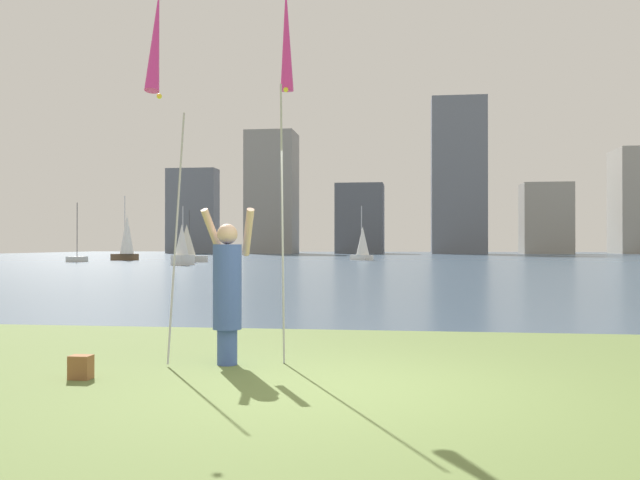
# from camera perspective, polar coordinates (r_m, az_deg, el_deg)

# --- Properties ---
(ground) EXTENTS (120.00, 138.00, 0.12)m
(ground) POSITION_cam_1_polar(r_m,az_deg,el_deg) (57.71, 6.90, -1.80)
(ground) COLOR #5B7038
(person) EXTENTS (0.67, 0.50, 1.84)m
(person) POSITION_cam_1_polar(r_m,az_deg,el_deg) (8.20, -7.63, -3.89)
(person) COLOR #3F59A5
(person) RESTS_ON ground
(kite_flag_left) EXTENTS (0.16, 1.17, 4.26)m
(kite_flag_left) POSITION_cam_1_polar(r_m,az_deg,el_deg) (8.11, -13.29, 14.96)
(kite_flag_left) COLOR #B2B2B7
(kite_flag_left) RESTS_ON ground
(kite_flag_right) EXTENTS (0.16, 0.50, 4.56)m
(kite_flag_right) POSITION_cam_1_polar(r_m,az_deg,el_deg) (8.67, -2.80, 15.55)
(kite_flag_right) COLOR #B2B2B7
(kite_flag_right) RESTS_ON ground
(bag) EXTENTS (0.22, 0.17, 0.25)m
(bag) POSITION_cam_1_polar(r_m,az_deg,el_deg) (7.77, -19.09, -9.87)
(bag) COLOR brown
(bag) RESTS_ON ground
(sailboat_0) EXTENTS (2.17, 2.31, 4.78)m
(sailboat_0) POSITION_cam_1_polar(r_m,az_deg,el_deg) (60.98, 3.51, -0.35)
(sailboat_0) COLOR white
(sailboat_0) RESTS_ON ground
(sailboat_2) EXTENTS (2.38, 1.55, 5.59)m
(sailboat_2) POSITION_cam_1_polar(r_m,az_deg,el_deg) (62.39, -15.64, 0.23)
(sailboat_2) COLOR brown
(sailboat_2) RESTS_ON ground
(sailboat_4) EXTENTS (1.13, 1.94, 3.96)m
(sailboat_4) POSITION_cam_1_polar(r_m,az_deg,el_deg) (47.07, -11.28, -0.54)
(sailboat_4) COLOR white
(sailboat_4) RESTS_ON ground
(sailboat_5) EXTENTS (1.21, 1.76, 4.67)m
(sailboat_5) POSITION_cam_1_polar(r_m,az_deg,el_deg) (57.51, -19.37, -1.45)
(sailboat_5) COLOR silver
(sailboat_5) RESTS_ON ground
(sailboat_6) EXTENTS (2.85, 1.57, 4.09)m
(sailboat_6) POSITION_cam_1_polar(r_m,az_deg,el_deg) (54.91, -10.88, -0.23)
(sailboat_6) COLOR silver
(sailboat_6) RESTS_ON ground
(skyline_tower_0) EXTENTS (7.56, 3.37, 12.90)m
(skyline_tower_0) POSITION_cam_1_polar(r_m,az_deg,el_deg) (107.44, -10.44, 2.36)
(skyline_tower_0) COLOR slate
(skyline_tower_0) RESTS_ON ground
(skyline_tower_1) EXTENTS (7.27, 6.79, 18.31)m
(skyline_tower_1) POSITION_cam_1_polar(r_m,az_deg,el_deg) (105.22, -3.98, 3.89)
(skyline_tower_1) COLOR gray
(skyline_tower_1) RESTS_ON ground
(skyline_tower_2) EXTENTS (7.09, 6.64, 10.45)m
(skyline_tower_2) POSITION_cam_1_polar(r_m,az_deg,el_deg) (104.82, 3.32, 1.75)
(skyline_tower_2) COLOR #565B66
(skyline_tower_2) RESTS_ON ground
(skyline_tower_3) EXTENTS (7.86, 5.75, 22.70)m
(skyline_tower_3) POSITION_cam_1_polar(r_m,az_deg,el_deg) (103.72, 11.33, 5.17)
(skyline_tower_3) COLOR slate
(skyline_tower_3) RESTS_ON ground
(skyline_tower_4) EXTENTS (6.84, 5.71, 10.11)m
(skyline_tower_4) POSITION_cam_1_polar(r_m,az_deg,el_deg) (104.23, 18.10, 1.68)
(skyline_tower_4) COLOR gray
(skyline_tower_4) RESTS_ON ground
(skyline_tower_5) EXTENTS (4.32, 7.91, 15.25)m
(skyline_tower_5) POSITION_cam_1_polar(r_m,az_deg,el_deg) (110.66, 24.14, 2.91)
(skyline_tower_5) COLOR gray
(skyline_tower_5) RESTS_ON ground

